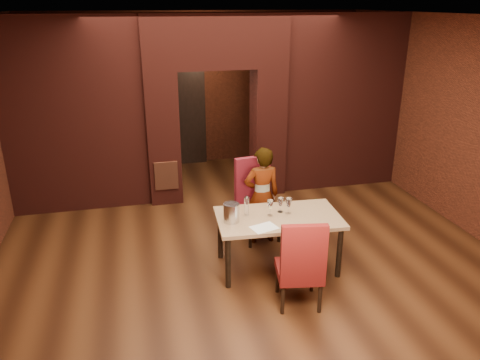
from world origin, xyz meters
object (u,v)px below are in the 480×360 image
at_px(wine_glass_b, 280,205).
at_px(potted_plant, 302,212).
at_px(wine_glass_a, 270,208).
at_px(person_seated, 262,196).
at_px(chair_near, 299,261).
at_px(water_bottle, 247,206).
at_px(wine_glass_c, 288,206).
at_px(chair_far, 259,201).
at_px(wine_bucket, 231,213).
at_px(dining_table, 278,242).

xyz_separation_m(wine_glass_b, potted_plant, (0.71, 0.99, -0.63)).
bearing_deg(wine_glass_a, person_seated, 82.43).
relative_size(chair_near, water_bottle, 4.19).
distance_m(person_seated, wine_glass_c, 0.75).
distance_m(chair_far, wine_glass_c, 0.87).
bearing_deg(chair_near, wine_bucket, -42.16).
bearing_deg(wine_glass_a, wine_glass_b, 25.52).
height_order(dining_table, wine_bucket, wine_bucket).
distance_m(wine_glass_c, water_bottle, 0.55).
bearing_deg(potted_plant, wine_bucket, -141.26).
xyz_separation_m(chair_near, water_bottle, (-0.39, 0.95, 0.32)).
xyz_separation_m(wine_glass_a, water_bottle, (-0.29, 0.09, 0.03)).
bearing_deg(wine_glass_c, wine_glass_b, 138.68).
distance_m(wine_glass_c, potted_plant, 1.39).
relative_size(chair_far, wine_glass_b, 6.04).
height_order(chair_far, wine_glass_a, chair_far).
bearing_deg(potted_plant, chair_near, -111.92).
bearing_deg(wine_glass_b, wine_glass_a, -154.48).
bearing_deg(chair_near, chair_far, -79.34).
bearing_deg(wine_glass_a, wine_glass_c, 0.81).
bearing_deg(dining_table, wine_bucket, -175.09).
bearing_deg(chair_far, wine_bucket, -133.63).
bearing_deg(wine_glass_a, chair_far, 84.63).
relative_size(wine_glass_c, potted_plant, 0.49).
distance_m(chair_far, wine_glass_a, 0.86).
relative_size(chair_far, chair_near, 1.09).
relative_size(chair_near, potted_plant, 2.52).
height_order(dining_table, potted_plant, dining_table).
relative_size(chair_near, wine_glass_a, 5.18).
distance_m(chair_near, wine_glass_b, 0.99).
xyz_separation_m(chair_near, wine_glass_a, (-0.10, 0.86, 0.30)).
relative_size(dining_table, chair_near, 1.43).
height_order(chair_near, potted_plant, chair_near).
height_order(person_seated, wine_glass_c, person_seated).
xyz_separation_m(wine_glass_b, water_bottle, (-0.46, 0.01, 0.03)).
distance_m(dining_table, wine_glass_a, 0.50).
bearing_deg(dining_table, water_bottle, 165.76).
bearing_deg(dining_table, chair_far, 95.38).
bearing_deg(wine_bucket, chair_far, 55.40).
xyz_separation_m(chair_far, wine_glass_b, (0.09, -0.74, 0.24)).
bearing_deg(wine_glass_b, dining_table, -117.15).
relative_size(wine_glass_c, wine_bucket, 0.89).
bearing_deg(chair_near, person_seated, -79.98).
bearing_deg(wine_glass_a, potted_plant, 50.64).
distance_m(wine_glass_b, wine_bucket, 0.71).
relative_size(chair_far, wine_glass_c, 5.58).
distance_m(person_seated, water_bottle, 0.76).
bearing_deg(wine_glass_a, wine_bucket, -173.83).
bearing_deg(water_bottle, wine_glass_c, -8.50).
xyz_separation_m(dining_table, wine_glass_a, (-0.10, 0.04, 0.49)).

